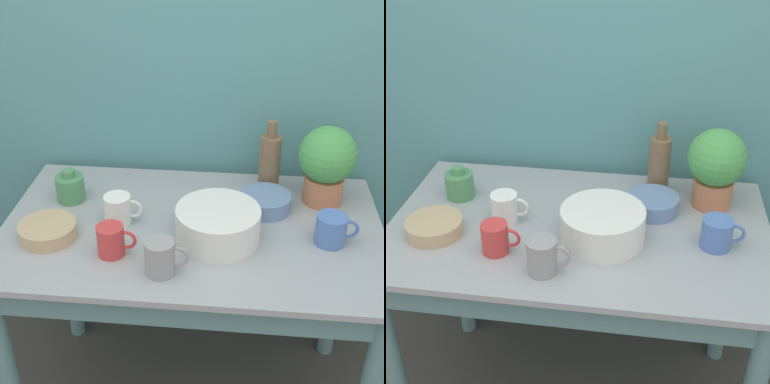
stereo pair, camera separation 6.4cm
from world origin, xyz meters
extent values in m
cube|color=teal|center=(0.00, 0.75, 1.20)|extent=(6.00, 0.05, 2.40)
cylinder|color=slate|center=(-0.53, 0.05, 0.39)|extent=(0.06, 0.06, 0.77)
cylinder|color=slate|center=(-0.53, 0.64, 0.39)|extent=(0.06, 0.06, 0.77)
cylinder|color=slate|center=(0.53, 0.64, 0.39)|extent=(0.06, 0.06, 0.77)
cube|color=slate|center=(0.00, 0.05, 0.72)|extent=(1.05, 0.02, 0.10)
cube|color=#93999E|center=(0.00, 0.35, 0.78)|extent=(1.15, 0.69, 0.02)
cylinder|color=#B7704C|center=(0.41, 0.53, 0.84)|extent=(0.13, 0.13, 0.09)
sphere|color=#47994C|center=(0.41, 0.53, 0.96)|extent=(0.18, 0.18, 0.18)
cylinder|color=silver|center=(0.08, 0.29, 0.84)|extent=(0.25, 0.25, 0.10)
cylinder|color=brown|center=(0.23, 0.60, 0.89)|extent=(0.07, 0.07, 0.19)
cylinder|color=brown|center=(0.23, 0.60, 1.01)|extent=(0.03, 0.03, 0.05)
cylinder|color=#4C8C59|center=(-0.41, 0.46, 0.83)|extent=(0.09, 0.09, 0.08)
cylinder|color=#4C8C59|center=(-0.41, 0.46, 0.89)|extent=(0.04, 0.04, 0.02)
cylinder|color=white|center=(-0.23, 0.35, 0.84)|extent=(0.08, 0.08, 0.09)
torus|color=white|center=(-0.18, 0.35, 0.84)|extent=(0.06, 0.01, 0.06)
cylinder|color=#C63838|center=(-0.21, 0.19, 0.84)|extent=(0.08, 0.08, 0.09)
torus|color=#C63838|center=(-0.17, 0.19, 0.84)|extent=(0.06, 0.01, 0.06)
cylinder|color=gray|center=(-0.06, 0.12, 0.84)|extent=(0.08, 0.08, 0.10)
torus|color=gray|center=(-0.02, 0.12, 0.85)|extent=(0.07, 0.01, 0.07)
cylinder|color=#4C70B7|center=(0.40, 0.30, 0.84)|extent=(0.09, 0.09, 0.09)
torus|color=#4C70B7|center=(0.45, 0.30, 0.84)|extent=(0.06, 0.01, 0.06)
cylinder|color=#6684B2|center=(0.22, 0.47, 0.82)|extent=(0.16, 0.16, 0.05)
cylinder|color=tan|center=(-0.42, 0.25, 0.81)|extent=(0.17, 0.17, 0.04)
camera|label=1|loc=(0.13, -0.99, 1.71)|focal=50.00mm
camera|label=2|loc=(0.20, -0.98, 1.71)|focal=50.00mm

